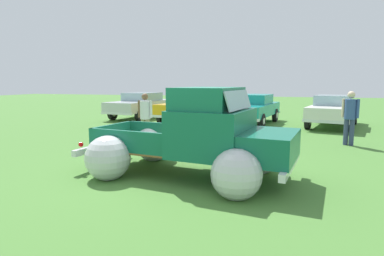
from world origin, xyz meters
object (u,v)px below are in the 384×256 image
object	(u,v)px
show_car_2	(253,108)
spectator_0	(145,115)
show_car_3	(333,110)
vintage_pickup_truck	(201,142)
show_car_0	(141,104)
show_car_1	(190,107)
spectator_1	(350,115)

from	to	relation	value
show_car_2	spectator_0	distance (m)	6.76
spectator_0	show_car_3	bearing A→B (deg)	-42.51
show_car_3	vintage_pickup_truck	bearing A→B (deg)	-8.01
show_car_0	show_car_2	bearing A→B (deg)	88.93
vintage_pickup_truck	show_car_3	bearing A→B (deg)	76.34
vintage_pickup_truck	show_car_2	distance (m)	9.39
show_car_0	show_car_3	xyz separation A→B (m)	(10.03, -0.92, -0.00)
show_car_1	spectator_1	bearing A→B (deg)	65.72
vintage_pickup_truck	spectator_0	bearing A→B (deg)	138.37
vintage_pickup_truck	show_car_1	world-z (taller)	vintage_pickup_truck
show_car_1	spectator_0	xyz separation A→B (m)	(0.24, -5.98, 0.16)
show_car_3	show_car_2	bearing A→B (deg)	-75.65
spectator_0	spectator_1	xyz separation A→B (m)	(6.49, 1.44, 0.06)
vintage_pickup_truck	show_car_0	xyz separation A→B (m)	(-6.24, 10.33, 0.03)
vintage_pickup_truck	show_car_3	distance (m)	10.15
vintage_pickup_truck	spectator_0	xyz separation A→B (m)	(-2.80, 3.32, 0.18)
show_car_0	spectator_0	bearing A→B (deg)	33.47
show_car_1	show_car_2	size ratio (longest dim) A/B	0.93
show_car_3	spectator_1	bearing A→B (deg)	12.68
vintage_pickup_truck	show_car_0	world-z (taller)	vintage_pickup_truck
show_car_0	spectator_1	bearing A→B (deg)	68.04
show_car_3	spectator_0	bearing A→B (deg)	-33.31
vintage_pickup_truck	spectator_1	size ratio (longest dim) A/B	2.78
vintage_pickup_truck	show_car_1	distance (m)	9.79
vintage_pickup_truck	spectator_0	size ratio (longest dim) A/B	2.92
show_car_1	vintage_pickup_truck	bearing A→B (deg)	27.79
show_car_0	show_car_2	xyz separation A→B (m)	(6.41, -0.94, -0.00)
spectator_0	spectator_1	bearing A→B (deg)	-72.71
spectator_0	spectator_1	size ratio (longest dim) A/B	0.95
show_car_3	show_car_0	bearing A→B (deg)	-81.29
show_car_1	show_car_3	xyz separation A→B (m)	(6.83, 0.11, -0.00)
show_car_1	spectator_0	bearing A→B (deg)	12.04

